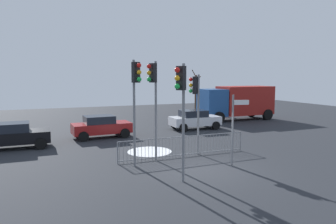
# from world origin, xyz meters

# --- Properties ---
(ground_plane) EXTENTS (60.00, 60.00, 0.00)m
(ground_plane) POSITION_xyz_m (0.00, 0.00, 0.00)
(ground_plane) COLOR #26282D
(traffic_light_foreground_right) EXTENTS (0.51, 0.42, 4.59)m
(traffic_light_foreground_right) POSITION_xyz_m (-1.76, -1.24, 3.36)
(traffic_light_foreground_right) COLOR slate
(traffic_light_foreground_right) RESTS_ON ground
(traffic_light_mid_left) EXTENTS (0.47, 0.46, 4.18)m
(traffic_light_mid_left) POSITION_xyz_m (0.80, 2.57, 3.06)
(traffic_light_mid_left) COLOR slate
(traffic_light_mid_left) RESTS_ON ground
(traffic_light_mid_right) EXTENTS (0.54, 0.38, 4.80)m
(traffic_light_mid_right) POSITION_xyz_m (-1.68, 2.09, 3.51)
(traffic_light_mid_right) COLOR slate
(traffic_light_mid_right) RESTS_ON ground
(traffic_light_rear_right) EXTENTS (0.37, 0.55, 4.82)m
(traffic_light_rear_right) POSITION_xyz_m (-2.75, 1.43, 3.52)
(traffic_light_rear_right) COLOR slate
(traffic_light_rear_right) RESTS_ON ground
(direction_sign_post) EXTENTS (0.77, 0.23, 3.27)m
(direction_sign_post) POSITION_xyz_m (1.43, -0.02, 1.83)
(direction_sign_post) COLOR slate
(direction_sign_post) RESTS_ON ground
(pedestrian_guard_railing) EXTENTS (6.92, 0.11, 1.07)m
(pedestrian_guard_railing) POSITION_xyz_m (-0.00, 2.26, 0.55)
(pedestrian_guard_railing) COLOR slate
(pedestrian_guard_railing) RESTS_ON ground
(car_red_mid) EXTENTS (3.88, 2.09, 1.47)m
(car_red_mid) POSITION_xyz_m (-2.97, 8.97, 0.77)
(car_red_mid) COLOR maroon
(car_red_mid) RESTS_ON ground
(car_white_far) EXTENTS (3.84, 2.01, 1.47)m
(car_white_far) POSITION_xyz_m (4.32, 9.60, 0.77)
(car_white_far) COLOR silver
(car_white_far) RESTS_ON ground
(car_black_trailing) EXTENTS (3.81, 1.94, 1.47)m
(car_black_trailing) POSITION_xyz_m (-8.14, 7.63, 0.77)
(car_black_trailing) COLOR black
(car_black_trailing) RESTS_ON ground
(delivery_truck) EXTENTS (7.09, 2.82, 3.10)m
(delivery_truck) POSITION_xyz_m (10.23, 12.70, 1.74)
(delivery_truck) COLOR maroon
(delivery_truck) RESTS_ON ground
(bare_tree_left) EXTENTS (1.60, 1.45, 4.74)m
(bare_tree_left) POSITION_xyz_m (9.50, 19.61, 2.28)
(bare_tree_left) COLOR #473828
(bare_tree_left) RESTS_ON ground
(snow_patch_kerb) EXTENTS (2.40, 2.40, 0.01)m
(snow_patch_kerb) POSITION_xyz_m (-1.26, 3.97, 0.01)
(snow_patch_kerb) COLOR white
(snow_patch_kerb) RESTS_ON ground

